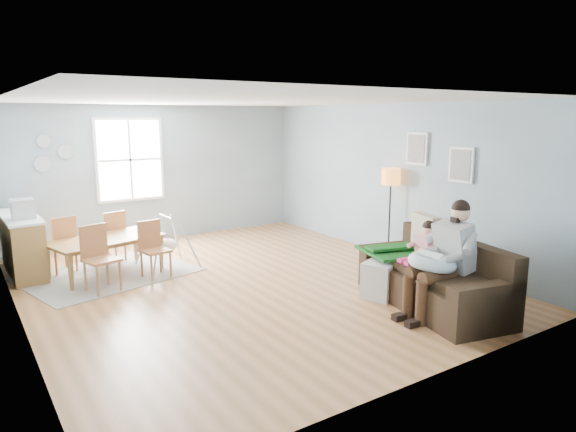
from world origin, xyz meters
TOP-DOWN VIEW (x-y plane):
  - room at (0.00, 0.00)m, footprint 8.40×9.40m
  - window at (-0.60, 3.46)m, footprint 1.32×0.08m
  - pictures at (2.97, -1.05)m, footprint 0.05×1.34m
  - wall_plates at (-2.00, 3.47)m, footprint 0.67×0.02m
  - sofa at (1.67, -2.21)m, footprint 1.43×2.39m
  - green_throw at (1.76, -1.47)m, footprint 1.21×1.11m
  - beige_pillow at (2.03, -1.70)m, footprint 0.31×0.57m
  - father at (1.47, -2.50)m, footprint 1.06×0.51m
  - nursing_pillow at (1.30, -2.46)m, footprint 0.72×0.71m
  - infant at (1.30, -2.42)m, footprint 0.16×0.39m
  - toddler at (1.64, -1.98)m, footprint 0.56×0.31m
  - floor_lamp at (2.80, -0.19)m, footprint 0.32×0.32m
  - storage_cube at (1.27, -1.59)m, footprint 0.57×0.55m
  - rug at (-1.60, 1.57)m, footprint 2.83×2.39m
  - dining_table at (-1.60, 1.57)m, footprint 1.86×1.32m
  - chair_sw at (-1.89, 0.88)m, footprint 0.53×0.53m
  - chair_se at (-1.02, 1.08)m, footprint 0.45×0.45m
  - chair_nw at (-2.17, 2.05)m, footprint 0.52×0.52m
  - chair_ne at (-1.31, 2.26)m, footprint 0.49×0.49m
  - counter at (-2.70, 2.38)m, footprint 0.53×1.70m
  - monitor at (-2.68, 2.06)m, footprint 0.33×0.31m
  - baby_swing at (-0.65, 1.48)m, footprint 0.87×0.88m

SIDE VIEW (x-z plane):
  - rug at x=-1.60m, z-range 0.00..0.01m
  - storage_cube at x=1.27m, z-range 0.00..0.51m
  - dining_table at x=-1.60m, z-range 0.00..0.59m
  - sofa at x=1.67m, z-range -0.13..0.77m
  - baby_swing at x=-0.65m, z-range -0.04..0.81m
  - counter at x=-2.70m, z-range 0.01..0.95m
  - chair_se at x=-1.02m, z-range 0.06..0.94m
  - chair_ne at x=-1.31m, z-range 0.06..0.95m
  - chair_nw at x=-2.17m, z-range 0.06..0.99m
  - chair_sw at x=-1.89m, z-range 0.07..1.02m
  - green_throw at x=1.76m, z-range 0.55..0.59m
  - nursing_pillow at x=1.30m, z-range 0.58..0.83m
  - toddler at x=1.64m, z-range 0.32..1.18m
  - infant at x=1.30m, z-range 0.71..0.85m
  - father at x=1.47m, z-range 0.05..1.51m
  - beige_pillow at x=2.03m, z-range 0.55..1.11m
  - monitor at x=-2.68m, z-range 0.95..1.25m
  - floor_lamp at x=2.80m, z-range 0.52..2.12m
  - window at x=-0.60m, z-range 0.84..2.46m
  - wall_plates at x=-2.00m, z-range 1.50..2.16m
  - pictures at x=2.97m, z-range 1.48..2.22m
  - room at x=0.00m, z-range 0.47..4.37m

